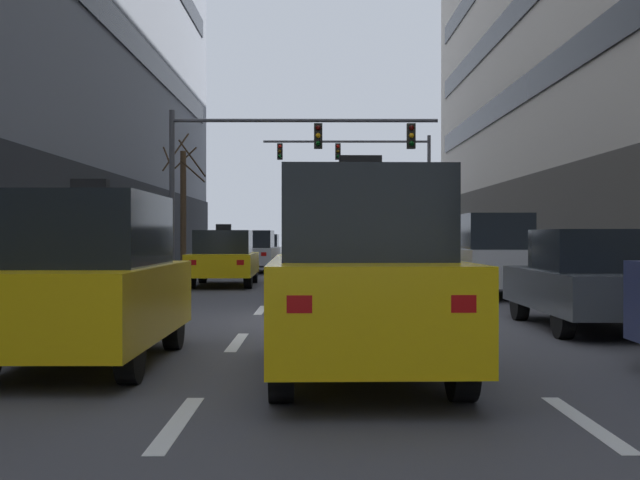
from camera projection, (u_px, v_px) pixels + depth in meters
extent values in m
plane|color=#424247|center=(346.00, 320.00, 14.59)|extent=(120.00, 120.00, 0.00)
cube|color=silver|center=(178.00, 422.00, 6.58)|extent=(0.16, 2.00, 0.01)
cube|color=silver|center=(237.00, 342.00, 11.58)|extent=(0.16, 2.00, 0.01)
cube|color=silver|center=(261.00, 310.00, 16.58)|extent=(0.16, 2.00, 0.01)
cube|color=silver|center=(274.00, 293.00, 21.58)|extent=(0.16, 2.00, 0.01)
cube|color=silver|center=(282.00, 282.00, 26.58)|extent=(0.16, 2.00, 0.01)
cube|color=silver|center=(287.00, 275.00, 31.58)|extent=(0.16, 2.00, 0.01)
cube|color=silver|center=(291.00, 269.00, 36.58)|extent=(0.16, 2.00, 0.01)
cube|color=silver|center=(294.00, 265.00, 41.58)|extent=(0.16, 2.00, 0.01)
cube|color=silver|center=(296.00, 262.00, 46.58)|extent=(0.16, 2.00, 0.01)
cube|color=silver|center=(585.00, 422.00, 6.60)|extent=(0.16, 2.00, 0.01)
cube|color=silver|center=(469.00, 342.00, 11.60)|extent=(0.16, 2.00, 0.01)
cube|color=silver|center=(423.00, 310.00, 16.60)|extent=(0.16, 2.00, 0.01)
cube|color=silver|center=(398.00, 293.00, 21.60)|extent=(0.16, 2.00, 0.01)
cube|color=silver|center=(383.00, 282.00, 26.60)|extent=(0.16, 2.00, 0.01)
cube|color=silver|center=(372.00, 275.00, 31.60)|extent=(0.16, 2.00, 0.01)
cube|color=silver|center=(364.00, 269.00, 36.60)|extent=(0.16, 2.00, 0.01)
cube|color=silver|center=(359.00, 265.00, 41.60)|extent=(0.16, 2.00, 0.01)
cube|color=silver|center=(354.00, 262.00, 46.60)|extent=(0.16, 2.00, 0.01)
cylinder|color=black|center=(286.00, 330.00, 10.16)|extent=(0.24, 0.68, 0.68)
cylinder|color=black|center=(417.00, 329.00, 10.21)|extent=(0.24, 0.68, 0.68)
cylinder|color=black|center=(282.00, 365.00, 7.39)|extent=(0.24, 0.68, 0.68)
cylinder|color=black|center=(462.00, 364.00, 7.44)|extent=(0.24, 0.68, 0.68)
cube|color=yellow|center=(360.00, 302.00, 8.80)|extent=(1.99, 4.56, 0.92)
cube|color=black|center=(360.00, 216.00, 8.79)|extent=(1.70, 2.70, 0.92)
cube|color=white|center=(299.00, 277.00, 10.99)|extent=(0.21, 0.09, 0.14)
cube|color=red|center=(299.00, 304.00, 6.56)|extent=(0.21, 0.09, 0.14)
cube|color=white|center=(396.00, 276.00, 11.03)|extent=(0.21, 0.09, 0.14)
cube|color=red|center=(463.00, 304.00, 6.60)|extent=(0.21, 0.09, 0.14)
cube|color=black|center=(360.00, 165.00, 8.79)|extent=(0.46, 0.22, 0.18)
cylinder|color=black|center=(250.00, 259.00, 42.74)|extent=(0.22, 0.64, 0.64)
cylinder|color=black|center=(280.00, 259.00, 42.73)|extent=(0.22, 0.64, 0.64)
cylinder|color=black|center=(245.00, 260.00, 40.12)|extent=(0.22, 0.64, 0.64)
cylinder|color=black|center=(277.00, 260.00, 40.12)|extent=(0.22, 0.64, 0.64)
cube|color=white|center=(263.00, 253.00, 41.43)|extent=(1.81, 4.27, 0.62)
cube|color=black|center=(263.00, 241.00, 41.23)|extent=(1.56, 1.85, 0.66)
cube|color=white|center=(254.00, 250.00, 43.52)|extent=(0.19, 0.08, 0.14)
cube|color=red|center=(247.00, 252.00, 39.34)|extent=(0.19, 0.08, 0.14)
cube|color=white|center=(278.00, 250.00, 43.51)|extent=(0.19, 0.08, 0.14)
cube|color=red|center=(273.00, 252.00, 39.34)|extent=(0.19, 0.08, 0.14)
cylinder|color=black|center=(307.00, 262.00, 37.16)|extent=(0.26, 0.69, 0.68)
cylinder|color=black|center=(343.00, 262.00, 37.25)|extent=(0.26, 0.69, 0.68)
cylinder|color=black|center=(309.00, 264.00, 34.40)|extent=(0.26, 0.69, 0.68)
cylinder|color=black|center=(348.00, 264.00, 34.48)|extent=(0.26, 0.69, 0.68)
cube|color=yellow|center=(327.00, 255.00, 35.82)|extent=(2.09, 4.59, 0.66)
cube|color=black|center=(327.00, 240.00, 35.61)|extent=(1.73, 2.02, 0.70)
cube|color=white|center=(310.00, 252.00, 38.00)|extent=(0.21, 0.09, 0.14)
cube|color=red|center=(314.00, 254.00, 33.57)|extent=(0.21, 0.09, 0.14)
cube|color=white|center=(338.00, 252.00, 38.07)|extent=(0.21, 0.09, 0.14)
cube|color=red|center=(346.00, 254.00, 33.64)|extent=(0.21, 0.09, 0.14)
cube|color=black|center=(327.00, 230.00, 35.61)|extent=(0.46, 0.23, 0.18)
cylinder|color=black|center=(60.00, 326.00, 10.84)|extent=(0.21, 0.62, 0.62)
cylinder|color=black|center=(173.00, 326.00, 10.85)|extent=(0.21, 0.62, 0.62)
cylinder|color=black|center=(130.00, 354.00, 8.31)|extent=(0.21, 0.62, 0.62)
cube|color=yellow|center=(90.00, 302.00, 9.57)|extent=(1.74, 4.14, 0.85)
cube|color=black|center=(90.00, 230.00, 9.57)|extent=(1.51, 2.45, 0.85)
cube|color=white|center=(87.00, 280.00, 11.60)|extent=(0.19, 0.08, 0.13)
cube|color=white|center=(172.00, 280.00, 11.61)|extent=(0.19, 0.08, 0.13)
cube|color=red|center=(96.00, 304.00, 7.55)|extent=(0.19, 0.08, 0.13)
cube|color=black|center=(90.00, 186.00, 9.57)|extent=(0.41, 0.19, 0.17)
cylinder|color=black|center=(203.00, 273.00, 26.09)|extent=(0.24, 0.68, 0.67)
cylinder|color=black|center=(254.00, 273.00, 26.13)|extent=(0.24, 0.68, 0.67)
cylinder|color=black|center=(191.00, 277.00, 23.35)|extent=(0.24, 0.68, 0.67)
cylinder|color=black|center=(248.00, 277.00, 23.38)|extent=(0.24, 0.68, 0.67)
cube|color=yellow|center=(224.00, 264.00, 24.74)|extent=(1.95, 4.51, 0.65)
cube|color=black|center=(224.00, 242.00, 24.53)|extent=(1.66, 1.96, 0.69)
cube|color=white|center=(211.00, 258.00, 26.92)|extent=(0.20, 0.08, 0.14)
cube|color=red|center=(193.00, 262.00, 22.52)|extent=(0.20, 0.08, 0.14)
cube|color=white|center=(250.00, 258.00, 26.95)|extent=(0.20, 0.08, 0.14)
cube|color=red|center=(240.00, 262.00, 22.55)|extent=(0.20, 0.08, 0.14)
cube|color=black|center=(224.00, 227.00, 24.53)|extent=(0.45, 0.21, 0.18)
cylinder|color=black|center=(237.00, 263.00, 35.42)|extent=(0.25, 0.70, 0.70)
cylinder|color=black|center=(276.00, 263.00, 35.38)|extent=(0.25, 0.70, 0.70)
cylinder|color=black|center=(228.00, 265.00, 32.58)|extent=(0.25, 0.70, 0.70)
cylinder|color=black|center=(270.00, 265.00, 32.54)|extent=(0.25, 0.70, 0.70)
cube|color=#B7BABF|center=(253.00, 256.00, 33.98)|extent=(2.07, 4.69, 0.67)
cube|color=black|center=(252.00, 239.00, 33.76)|extent=(1.74, 2.05, 0.72)
cube|color=white|center=(243.00, 252.00, 36.27)|extent=(0.21, 0.09, 0.15)
cube|color=red|center=(229.00, 254.00, 31.72)|extent=(0.21, 0.09, 0.15)
cube|color=white|center=(273.00, 252.00, 36.24)|extent=(0.21, 0.09, 0.15)
cube|color=red|center=(264.00, 254.00, 31.68)|extent=(0.21, 0.09, 0.15)
cylinder|color=black|center=(310.00, 279.00, 22.20)|extent=(0.26, 0.70, 0.70)
cylinder|color=black|center=(372.00, 279.00, 22.15)|extent=(0.26, 0.70, 0.70)
cylinder|color=black|center=(305.00, 285.00, 19.35)|extent=(0.26, 0.70, 0.70)
cylinder|color=black|center=(376.00, 285.00, 19.30)|extent=(0.26, 0.70, 0.70)
cube|color=#474C51|center=(341.00, 268.00, 20.75)|extent=(2.10, 4.71, 0.68)
cube|color=black|center=(341.00, 241.00, 20.53)|extent=(1.76, 2.06, 0.72)
cube|color=white|center=(317.00, 261.00, 23.05)|extent=(0.21, 0.09, 0.15)
cube|color=red|center=(311.00, 267.00, 18.49)|extent=(0.21, 0.09, 0.15)
cube|color=white|center=(365.00, 261.00, 23.01)|extent=(0.21, 0.09, 0.15)
cube|color=red|center=(371.00, 267.00, 18.45)|extent=(0.21, 0.09, 0.15)
cylinder|color=black|center=(520.00, 302.00, 14.60)|extent=(0.22, 0.65, 0.65)
cylinder|color=black|center=(607.00, 302.00, 14.60)|extent=(0.22, 0.65, 0.65)
cylinder|color=black|center=(563.00, 317.00, 11.96)|extent=(0.22, 0.65, 0.65)
cube|color=#474C51|center=(587.00, 290.00, 13.28)|extent=(1.83, 4.32, 0.63)
cube|color=black|center=(591.00, 250.00, 13.08)|extent=(1.58, 1.87, 0.67)
cube|color=white|center=(518.00, 276.00, 15.39)|extent=(0.20, 0.08, 0.14)
cube|color=red|center=(592.00, 292.00, 11.17)|extent=(0.20, 0.08, 0.14)
cube|color=white|center=(584.00, 276.00, 15.39)|extent=(0.20, 0.08, 0.14)
cylinder|color=black|center=(453.00, 281.00, 21.72)|extent=(0.22, 0.64, 0.64)
cylinder|color=black|center=(511.00, 281.00, 21.71)|extent=(0.22, 0.64, 0.64)
cylinder|color=black|center=(471.00, 287.00, 19.11)|extent=(0.22, 0.64, 0.64)
cylinder|color=black|center=(537.00, 287.00, 19.10)|extent=(0.22, 0.64, 0.64)
cube|color=#B7BABF|center=(493.00, 266.00, 20.41)|extent=(1.82, 4.27, 0.87)
cube|color=black|center=(493.00, 231.00, 20.41)|extent=(1.57, 2.53, 0.87)
cube|color=white|center=(454.00, 258.00, 22.50)|extent=(0.19, 0.08, 0.14)
cube|color=red|center=(484.00, 263.00, 18.33)|extent=(0.19, 0.08, 0.14)
cube|color=white|center=(499.00, 258.00, 22.49)|extent=(0.19, 0.08, 0.14)
cube|color=red|center=(539.00, 263.00, 18.32)|extent=(0.19, 0.08, 0.14)
cylinder|color=black|center=(423.00, 271.00, 27.85)|extent=(0.22, 0.64, 0.63)
cylinder|color=black|center=(468.00, 271.00, 27.84)|extent=(0.22, 0.64, 0.63)
cylinder|color=black|center=(433.00, 274.00, 25.26)|extent=(0.22, 0.64, 0.63)
cylinder|color=black|center=(483.00, 274.00, 25.25)|extent=(0.22, 0.64, 0.63)
cube|color=navy|center=(452.00, 263.00, 26.55)|extent=(1.82, 4.24, 0.61)
cube|color=black|center=(453.00, 244.00, 26.35)|extent=(1.56, 1.84, 0.65)
cube|color=white|center=(425.00, 258.00, 28.62)|extent=(0.19, 0.08, 0.13)
cube|color=red|center=(442.00, 262.00, 24.49)|extent=(0.19, 0.08, 0.13)
cube|color=white|center=(460.00, 258.00, 28.61)|extent=(0.19, 0.08, 0.13)
cube|color=red|center=(483.00, 262.00, 24.48)|extent=(0.19, 0.08, 0.13)
cylinder|color=#4C4C51|center=(172.00, 194.00, 27.28)|extent=(0.18, 0.18, 5.58)
cylinder|color=#4C4C51|center=(305.00, 121.00, 27.29)|extent=(8.89, 0.12, 0.12)
cube|color=black|center=(318.00, 136.00, 27.29)|extent=(0.28, 0.24, 0.84)
sphere|color=#4B0704|center=(318.00, 128.00, 27.15)|extent=(0.17, 0.17, 0.17)
sphere|color=orange|center=(318.00, 136.00, 27.15)|extent=(0.17, 0.17, 0.17)
sphere|color=#073E10|center=(318.00, 143.00, 27.15)|extent=(0.17, 0.17, 0.17)
cube|color=black|center=(411.00, 136.00, 27.31)|extent=(0.28, 0.24, 0.84)
sphere|color=#4B0704|center=(412.00, 128.00, 27.17)|extent=(0.17, 0.17, 0.17)
sphere|color=orange|center=(412.00, 136.00, 27.17)|extent=(0.17, 0.17, 0.17)
sphere|color=#073E10|center=(412.00, 143.00, 27.17)|extent=(0.17, 0.17, 0.17)
cylinder|color=#4C4C51|center=(429.00, 199.00, 42.32)|extent=(0.18, 0.18, 6.59)
cylinder|color=#4C4C51|center=(346.00, 142.00, 42.28)|extent=(8.59, 0.12, 0.12)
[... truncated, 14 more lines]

